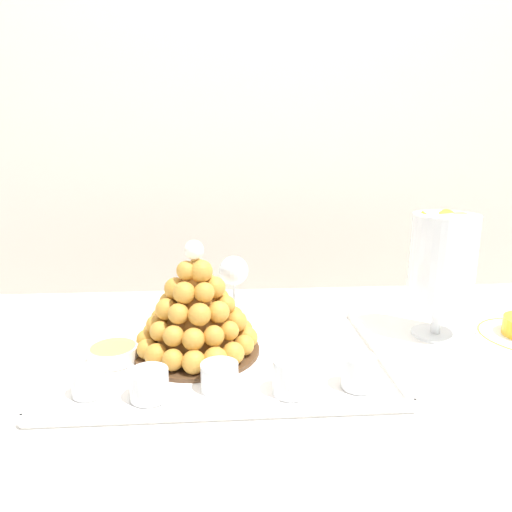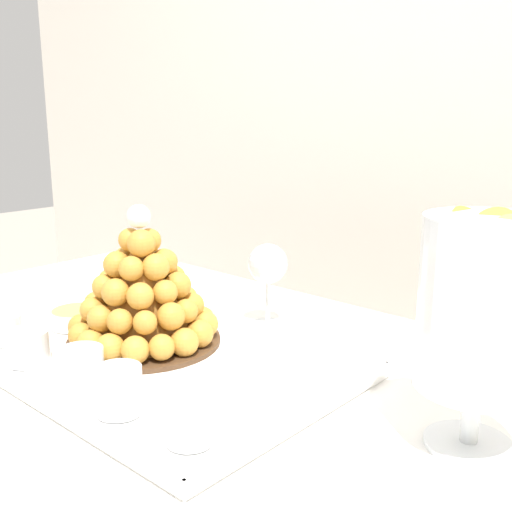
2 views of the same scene
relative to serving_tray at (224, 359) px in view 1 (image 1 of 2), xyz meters
name	(u,v)px [view 1 (image 1 of 2)]	position (x,y,z in m)	size (l,w,h in m)	color
backdrop_wall	(269,118)	(0.20, 1.16, 0.50)	(4.80, 0.10, 2.50)	silver
buffet_table	(321,394)	(0.20, 0.02, -0.10)	(1.74, 0.85, 0.74)	brown
serving_tray	(224,359)	(0.00, 0.00, 0.00)	(0.61, 0.40, 0.02)	white
croquembouche	(197,312)	(-0.05, 0.03, 0.09)	(0.25, 0.25, 0.23)	#4C331E
dessert_cup_left	(88,383)	(-0.22, -0.12, 0.02)	(0.05, 0.05, 0.05)	silver
dessert_cup_mid_left	(149,385)	(-0.12, -0.13, 0.03)	(0.06, 0.06, 0.05)	silver
dessert_cup_centre	(220,378)	(-0.01, -0.12, 0.02)	(0.06, 0.06, 0.05)	silver
dessert_cup_mid_right	(290,378)	(0.11, -0.14, 0.03)	(0.06, 0.06, 0.06)	silver
dessert_cup_right	(358,373)	(0.23, -0.12, 0.03)	(0.06, 0.06, 0.06)	silver
creme_brulee_ramekin	(113,353)	(-0.21, 0.01, 0.02)	(0.09, 0.09, 0.03)	white
macaron_goblet	(442,261)	(0.47, 0.09, 0.16)	(0.14, 0.14, 0.29)	white
wine_glass	(234,273)	(0.03, 0.25, 0.10)	(0.07, 0.07, 0.15)	silver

